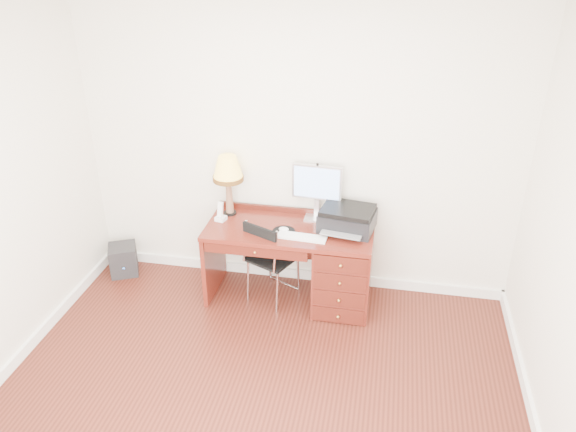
% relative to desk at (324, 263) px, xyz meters
% --- Properties ---
extents(ground, '(4.00, 4.00, 0.00)m').
position_rel_desk_xyz_m(ground, '(-0.32, -1.40, -0.41)').
color(ground, '#39130D').
rests_on(ground, ground).
extents(room_shell, '(4.00, 4.00, 4.00)m').
position_rel_desk_xyz_m(room_shell, '(-0.32, -0.77, -0.36)').
color(room_shell, white).
rests_on(room_shell, ground).
extents(desk, '(1.50, 0.67, 0.75)m').
position_rel_desk_xyz_m(desk, '(0.00, 0.00, 0.00)').
color(desk, maroon).
rests_on(desk, ground).
extents(monitor, '(0.45, 0.16, 0.52)m').
position_rel_desk_xyz_m(monitor, '(-0.12, 0.24, 0.66)').
color(monitor, silver).
rests_on(monitor, desk).
extents(keyboard, '(0.44, 0.15, 0.02)m').
position_rel_desk_xyz_m(keyboard, '(-0.18, -0.16, 0.35)').
color(keyboard, white).
rests_on(keyboard, desk).
extents(mouse_pad, '(0.20, 0.20, 0.04)m').
position_rel_desk_xyz_m(mouse_pad, '(-0.36, -0.07, 0.35)').
color(mouse_pad, black).
rests_on(mouse_pad, desk).
extents(printer, '(0.52, 0.43, 0.21)m').
position_rel_desk_xyz_m(printer, '(0.18, 0.08, 0.44)').
color(printer, black).
rests_on(printer, desk).
extents(leg_lamp, '(0.28, 0.28, 0.58)m').
position_rel_desk_xyz_m(leg_lamp, '(-0.92, 0.17, 0.76)').
color(leg_lamp, black).
rests_on(leg_lamp, desk).
extents(phone, '(0.10, 0.10, 0.18)m').
position_rel_desk_xyz_m(phone, '(-0.97, 0.02, 0.39)').
color(phone, white).
rests_on(phone, desk).
extents(pen_cup, '(0.08, 0.08, 0.10)m').
position_rel_desk_xyz_m(pen_cup, '(0.11, 0.14, 0.39)').
color(pen_cup, black).
rests_on(pen_cup, desk).
extents(chair, '(0.53, 0.54, 0.84)m').
position_rel_desk_xyz_m(chair, '(-0.47, -0.10, 0.10)').
color(chair, black).
rests_on(chair, ground).
extents(equipment_box, '(0.35, 0.35, 0.31)m').
position_rel_desk_xyz_m(equipment_box, '(-2.05, 0.10, -0.26)').
color(equipment_box, black).
rests_on(equipment_box, ground).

